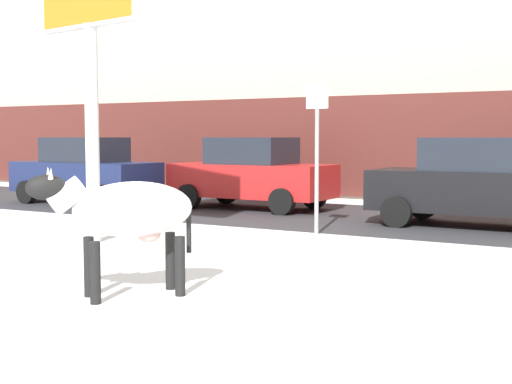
{
  "coord_description": "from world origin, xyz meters",
  "views": [
    {
      "loc": [
        4.28,
        -5.9,
        1.85
      ],
      "look_at": [
        -0.47,
        2.28,
        1.1
      ],
      "focal_mm": 48.77,
      "sensor_mm": 36.0,
      "label": 1
    }
  ],
  "objects_px": {
    "car_red_sedan": "(252,174)",
    "car_black_sedan": "(476,183)",
    "cow_holstein": "(129,211)",
    "street_sign": "(317,147)",
    "car_navy_sedan": "(85,171)"
  },
  "relations": [
    {
      "from": "car_navy_sedan",
      "to": "car_black_sedan",
      "type": "bearing_deg",
      "value": 1.2
    },
    {
      "from": "cow_holstein",
      "to": "car_black_sedan",
      "type": "distance_m",
      "value": 8.65
    },
    {
      "from": "car_black_sedan",
      "to": "street_sign",
      "type": "relative_size",
      "value": 1.5
    },
    {
      "from": "car_red_sedan",
      "to": "car_black_sedan",
      "type": "height_order",
      "value": "same"
    },
    {
      "from": "car_navy_sedan",
      "to": "cow_holstein",
      "type": "bearing_deg",
      "value": -43.7
    },
    {
      "from": "car_red_sedan",
      "to": "car_black_sedan",
      "type": "xyz_separation_m",
      "value": [
        5.83,
        -0.84,
        0.0
      ]
    },
    {
      "from": "cow_holstein",
      "to": "street_sign",
      "type": "relative_size",
      "value": 0.63
    },
    {
      "from": "cow_holstein",
      "to": "street_sign",
      "type": "bearing_deg",
      "value": 93.07
    },
    {
      "from": "cow_holstein",
      "to": "street_sign",
      "type": "distance_m",
      "value": 5.78
    },
    {
      "from": "cow_holstein",
      "to": "street_sign",
      "type": "xyz_separation_m",
      "value": [
        -0.31,
        5.74,
        0.67
      ]
    },
    {
      "from": "street_sign",
      "to": "car_black_sedan",
      "type": "bearing_deg",
      "value": 48.82
    },
    {
      "from": "street_sign",
      "to": "car_red_sedan",
      "type": "bearing_deg",
      "value": 134.83
    },
    {
      "from": "car_red_sedan",
      "to": "car_black_sedan",
      "type": "distance_m",
      "value": 5.89
    },
    {
      "from": "cow_holstein",
      "to": "car_red_sedan",
      "type": "distance_m",
      "value": 10.0
    },
    {
      "from": "cow_holstein",
      "to": "car_navy_sedan",
      "type": "relative_size",
      "value": 0.42
    }
  ]
}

